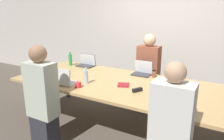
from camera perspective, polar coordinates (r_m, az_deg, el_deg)
ground_plane at (r=3.68m, az=2.61°, el=-14.38°), size 24.00×24.00×0.00m
curtain_wall at (r=4.84m, az=12.42°, el=10.19°), size 12.00×0.06×2.80m
conference_table at (r=3.39m, az=2.76°, el=-4.25°), size 3.45×1.39×0.74m
laptop_far_left at (r=4.36m, az=-6.69°, el=1.93°), size 0.35×0.22×0.23m
bottle_far_left at (r=4.43m, az=-10.84°, el=2.65°), size 0.07×0.07×0.27m
laptop_near_right at (r=2.57m, az=16.77°, el=-8.87°), size 0.34×0.24×0.24m
person_near_right at (r=2.32m, az=15.02°, el=-15.36°), size 0.40×0.24×1.40m
laptop_far_center at (r=3.81m, az=7.98°, el=-0.15°), size 0.32×0.23×0.24m
person_far_center at (r=4.12m, az=9.40°, el=-0.73°), size 0.40×0.24×1.41m
cup_far_center at (r=3.70m, az=10.92°, el=-1.19°), size 0.07×0.07×0.09m
laptop_near_left at (r=3.36m, az=-12.50°, el=-2.50°), size 0.34×0.25×0.26m
person_near_left at (r=3.07m, az=-17.77°, el=-7.22°), size 0.40×0.24×1.42m
cup_near_left at (r=3.21m, az=-8.84°, el=-3.86°), size 0.09×0.09×0.08m
bottle_near_left at (r=3.34m, az=-6.78°, el=-1.75°), size 0.06×0.06×0.25m
stapler at (r=3.04m, az=6.61°, el=-5.19°), size 0.12×0.15×0.05m
notebook at (r=3.26m, az=2.98°, el=-3.91°), size 0.22×0.22×0.02m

